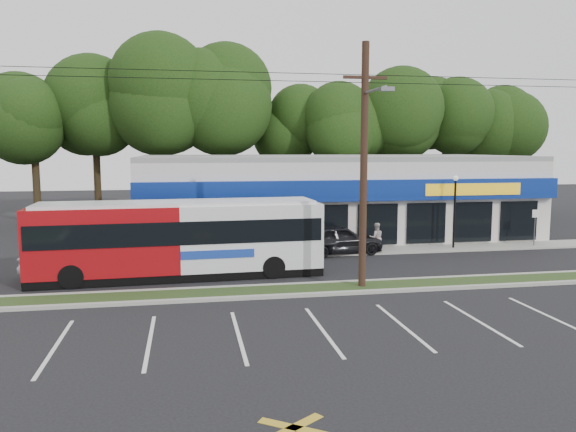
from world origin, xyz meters
The scene contains 15 objects.
ground centered at (0.00, 0.00, 0.00)m, with size 120.00×120.00×0.00m, color black.
grass_strip centered at (0.00, 1.00, 0.06)m, with size 40.00×1.60×0.12m, color #273C18.
curb_south centered at (0.00, 0.15, 0.07)m, with size 40.00×0.25×0.14m, color #9E9E93.
curb_north centered at (0.00, 1.85, 0.07)m, with size 40.00×0.25×0.14m, color #9E9E93.
sidewalk centered at (5.00, 9.00, 0.05)m, with size 32.00×2.20×0.10m, color #9E9E93.
strip_mall centered at (5.50, 15.91, 2.65)m, with size 25.00×12.55×5.30m.
utility_pole centered at (2.83, 0.93, 5.41)m, with size 50.00×2.77×10.00m.
lamp_post centered at (11.00, 8.80, 2.67)m, with size 0.30×0.30×4.25m.
sign_post centered at (16.00, 8.57, 1.56)m, with size 0.45×0.10×2.23m.
tree_line centered at (4.00, 26.00, 8.42)m, with size 46.76×6.76×11.83m.
metrobus centered at (-4.46, 4.50, 1.83)m, with size 12.93×3.24×3.45m.
car_dark centered at (4.06, 8.50, 0.83)m, with size 1.96×4.86×1.66m, color black.
car_silver centered at (-9.16, 5.24, 0.73)m, with size 1.54×4.41×1.45m, color #9B9EA2.
pedestrian_a centered at (2.00, 6.25, 0.97)m, with size 0.71×0.47×1.94m, color beige.
pedestrian_b centered at (6.22, 8.50, 0.85)m, with size 0.82×0.64×1.69m, color beige.
Camera 1 is at (-4.11, -20.89, 5.82)m, focal length 35.00 mm.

